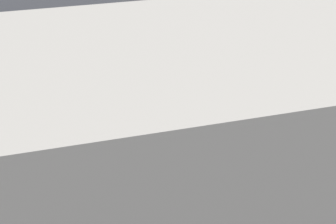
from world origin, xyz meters
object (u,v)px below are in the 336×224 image
at_px(moving_hatchback, 204,76).
at_px(pedestrian, 56,170).
at_px(sign_post, 76,156).
at_px(fire_hydrant, 95,170).

distance_m(moving_hatchback, pedestrian, 5.94).
distance_m(moving_hatchback, sign_post, 6.08).
relative_size(moving_hatchback, sign_post, 1.75).
height_order(fire_hydrant, sign_post, sign_post).
bearing_deg(moving_hatchback, sign_post, 42.50).
distance_m(pedestrian, sign_post, 1.31).
bearing_deg(pedestrian, moving_hatchback, -146.59).
xyz_separation_m(pedestrian, sign_post, (-0.48, 0.83, 0.90)).
height_order(moving_hatchback, fire_hydrant, moving_hatchback).
bearing_deg(moving_hatchback, fire_hydrant, 38.11).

